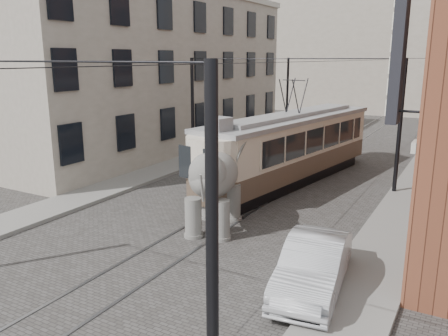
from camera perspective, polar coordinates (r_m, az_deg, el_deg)
The scene contains 10 objects.
ground at distance 18.04m, azimuth 0.67°, elevation -5.77°, with size 120.00×120.00×0.00m, color #454240.
tram_rails at distance 18.04m, azimuth 0.67°, elevation -5.73°, with size 1.54×80.00×0.02m, color slate, non-canonical shape.
sidewalk_right at distance 16.21m, azimuth 19.84°, elevation -8.64°, with size 2.00×60.00×0.15m, color slate.
sidewalk_left at distance 21.75m, azimuth -14.54°, elevation -2.60°, with size 2.00×60.00×0.15m, color slate.
stucco_building at distance 31.46m, azimuth -8.35°, elevation 11.71°, with size 7.00×24.00×10.00m, color gray.
distant_block at distance 55.54m, azimuth 21.57°, elevation 13.79°, with size 28.00×10.00×14.00m, color gray.
catenary at distance 21.82m, azimuth 6.58°, elevation 5.67°, with size 11.00×30.20×6.00m, color black, non-canonical shape.
tram at distance 22.36m, azimuth 8.53°, elevation 4.53°, with size 2.61×12.64×5.01m, color beige, non-canonical shape.
elephant at distance 16.14m, azimuth -1.26°, elevation -2.38°, with size 2.77×5.03×3.08m, color #64625D, non-canonical shape.
parked_car at distance 12.41m, azimuth 11.16°, elevation -11.88°, with size 1.51×4.28×1.41m, color #A2A3A7.
Camera 1 is at (8.16, -14.93, 6.01)m, focal length 36.45 mm.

